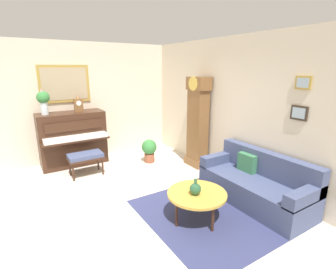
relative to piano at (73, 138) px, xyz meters
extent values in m
cube|color=beige|center=(2.23, 0.24, -0.67)|extent=(6.40, 6.00, 0.10)
cube|color=beige|center=(-0.37, 0.24, 0.78)|extent=(0.10, 4.90, 2.80)
cube|color=#B28E3D|center=(-0.30, 0.00, 1.23)|extent=(0.03, 1.10, 0.84)
cube|color=tan|center=(-0.29, 0.00, 1.23)|extent=(0.01, 0.98, 0.72)
cube|color=beige|center=(2.23, 2.64, 0.78)|extent=(5.30, 0.10, 2.80)
cube|color=#B28E3D|center=(3.78, 2.58, 1.38)|extent=(0.24, 0.03, 0.20)
cube|color=#9EB2C1|center=(3.78, 2.56, 1.38)|extent=(0.18, 0.01, 0.14)
cube|color=#33281E|center=(3.78, 2.58, 0.93)|extent=(0.26, 0.03, 0.22)
cube|color=#9EB2C1|center=(3.78, 2.56, 0.93)|extent=(0.20, 0.01, 0.16)
cube|color=navy|center=(3.31, 1.09, -0.62)|extent=(2.10, 1.50, 0.01)
cube|color=#3D2316|center=(-0.02, 0.00, -0.01)|extent=(0.60, 1.44, 1.23)
cube|color=#3D2316|center=(0.41, 0.00, 0.06)|extent=(0.28, 1.38, 0.04)
cube|color=white|center=(0.41, 0.00, 0.12)|extent=(0.26, 1.32, 0.08)
cube|color=#3D2316|center=(0.30, 0.00, 0.36)|extent=(0.03, 1.20, 0.20)
cube|color=#3D2316|center=(0.80, 0.06, -0.24)|extent=(0.42, 0.70, 0.04)
cube|color=#424C70|center=(0.80, 0.06, -0.18)|extent=(0.40, 0.68, 0.08)
cylinder|color=#3D2316|center=(0.96, -0.24, -0.44)|extent=(0.04, 0.04, 0.36)
cylinder|color=#3D2316|center=(0.96, 0.36, -0.44)|extent=(0.04, 0.04, 0.36)
cylinder|color=#3D2316|center=(0.64, -0.24, -0.44)|extent=(0.04, 0.04, 0.36)
cylinder|color=#3D2316|center=(0.64, 0.36, -0.44)|extent=(0.04, 0.04, 0.36)
cube|color=brown|center=(1.58, 2.39, -0.53)|extent=(0.52, 0.34, 0.18)
cube|color=brown|center=(1.58, 2.39, 0.27)|extent=(0.44, 0.28, 1.78)
cube|color=brown|center=(1.58, 2.39, 1.26)|extent=(0.52, 0.32, 0.28)
cylinder|color=gold|center=(1.58, 2.24, 1.26)|extent=(0.30, 0.02, 0.30)
cylinder|color=gold|center=(1.58, 2.34, 0.33)|extent=(0.03, 0.03, 0.70)
cube|color=#424C70|center=(3.41, 2.16, -0.41)|extent=(1.90, 0.80, 0.42)
cube|color=#424C70|center=(3.41, 2.46, 0.00)|extent=(1.90, 0.20, 0.44)
cube|color=#424C70|center=(2.55, 2.16, -0.12)|extent=(0.18, 0.80, 0.20)
cube|color=#424C70|center=(4.27, 2.16, -0.12)|extent=(0.18, 0.80, 0.20)
cube|color=#38754C|center=(3.11, 2.30, -0.04)|extent=(0.34, 0.12, 0.32)
cylinder|color=gold|center=(3.29, 1.04, -0.21)|extent=(0.88, 0.88, 0.04)
torus|color=#3D2316|center=(3.29, 1.04, -0.21)|extent=(0.88, 0.88, 0.04)
cylinder|color=#3D2316|center=(3.29, 1.40, -0.43)|extent=(0.04, 0.04, 0.39)
cylinder|color=#3D2316|center=(3.65, 1.04, -0.43)|extent=(0.04, 0.04, 0.39)
cylinder|color=#3D2316|center=(3.29, 0.68, -0.43)|extent=(0.04, 0.04, 0.39)
cylinder|color=#3D2316|center=(2.93, 1.04, -0.43)|extent=(0.04, 0.04, 0.39)
cube|color=brown|center=(0.00, 0.19, 0.76)|extent=(0.12, 0.18, 0.30)
cylinder|color=white|center=(0.06, 0.19, 0.81)|extent=(0.01, 0.11, 0.11)
cone|color=brown|center=(0.00, 0.19, 0.95)|extent=(0.10, 0.10, 0.08)
cylinder|color=silver|center=(0.00, -0.51, 0.74)|extent=(0.15, 0.15, 0.26)
sphere|color=#387F3D|center=(0.00, -0.51, 0.98)|extent=(0.26, 0.26, 0.26)
cone|color=#D199B7|center=(0.03, -0.53, 1.11)|extent=(0.06, 0.06, 0.16)
cylinder|color=#234C33|center=(3.32, 0.98, -0.19)|extent=(0.09, 0.09, 0.01)
sphere|color=#285638|center=(3.32, 0.98, -0.11)|extent=(0.17, 0.17, 0.17)
cylinder|color=#285638|center=(3.32, 0.98, 0.01)|extent=(0.04, 0.04, 0.08)
cylinder|color=#935138|center=(0.83, 1.55, -0.51)|extent=(0.24, 0.24, 0.22)
sphere|color=#387F3D|center=(0.83, 1.55, -0.24)|extent=(0.36, 0.36, 0.36)
camera|label=1|loc=(5.93, -1.11, 1.60)|focal=27.01mm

